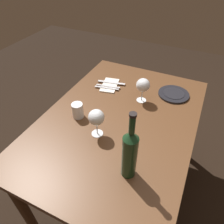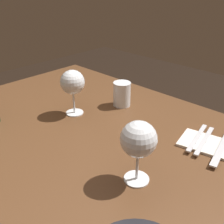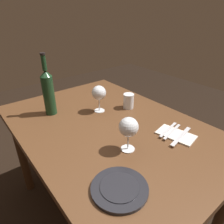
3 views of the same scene
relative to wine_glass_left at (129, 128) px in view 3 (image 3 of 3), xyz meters
The scene contains 11 objects.
ground_plane 0.89m from the wine_glass_left, 164.58° to the left, with size 6.00×6.00×0.00m, color black.
dining_table 0.32m from the wine_glass_left, 164.58° to the left, with size 1.30×0.90×0.74m.
wine_glass_left is the anchor object (origin of this frame).
wine_glass_right 0.42m from the wine_glass_left, 162.93° to the left, with size 0.09×0.09×0.17m.
wine_bottle 0.58m from the wine_glass_left, 167.12° to the right, with size 0.07×0.07×0.37m.
water_tumbler 0.45m from the wine_glass_left, 137.00° to the left, with size 0.07×0.07×0.10m.
dinner_plate 0.27m from the wine_glass_left, 49.59° to the right, with size 0.21×0.21×0.02m.
folded_napkin 0.31m from the wine_glass_left, 75.30° to the left, with size 0.21×0.15×0.01m.
fork_inner 0.30m from the wine_glass_left, 80.27° to the left, with size 0.05×0.18×0.00m.
fork_outer 0.30m from the wine_glass_left, 85.40° to the left, with size 0.05×0.18×0.00m.
table_knife 0.31m from the wine_glass_left, 69.62° to the left, with size 0.06×0.21×0.00m.
Camera 3 is at (0.78, -0.60, 1.35)m, focal length 32.66 mm.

